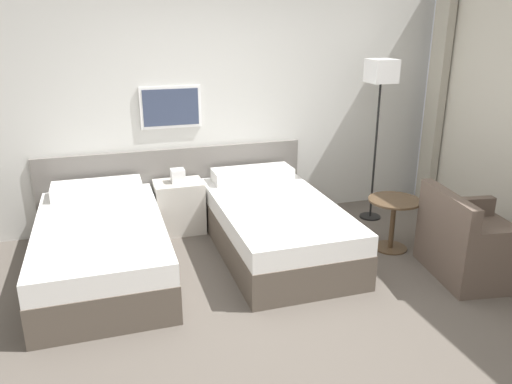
% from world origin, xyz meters
% --- Properties ---
extents(ground_plane, '(16.00, 16.00, 0.00)m').
position_xyz_m(ground_plane, '(0.00, 0.00, 0.00)').
color(ground_plane, '#5B544C').
extents(wall_headboard, '(10.00, 0.10, 2.70)m').
position_xyz_m(wall_headboard, '(-0.03, 2.03, 1.30)').
color(wall_headboard, silver).
rests_on(wall_headboard, ground_plane).
extents(bed_near_door, '(1.09, 1.99, 0.64)m').
position_xyz_m(bed_near_door, '(-1.34, 0.99, 0.26)').
color(bed_near_door, brown).
rests_on(bed_near_door, ground_plane).
extents(bed_near_window, '(1.09, 1.99, 0.64)m').
position_xyz_m(bed_near_window, '(0.29, 0.99, 0.26)').
color(bed_near_window, brown).
rests_on(bed_near_window, ground_plane).
extents(nightstand, '(0.51, 0.37, 0.70)m').
position_xyz_m(nightstand, '(-0.53, 1.74, 0.29)').
color(nightstand, beige).
rests_on(nightstand, ground_plane).
extents(floor_lamp, '(0.27, 0.27, 1.79)m').
position_xyz_m(floor_lamp, '(1.64, 1.47, 1.54)').
color(floor_lamp, black).
rests_on(floor_lamp, ground_plane).
extents(side_table, '(0.51, 0.51, 0.52)m').
position_xyz_m(side_table, '(1.41, 0.67, 0.37)').
color(side_table, brown).
rests_on(side_table, ground_plane).
extents(armchair, '(0.91, 0.96, 0.79)m').
position_xyz_m(armchair, '(1.83, -0.02, 0.26)').
color(armchair, brown).
rests_on(armchair, ground_plane).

